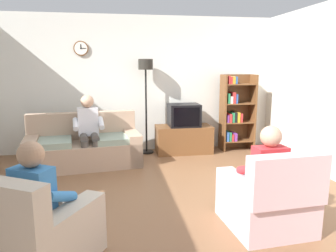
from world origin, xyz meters
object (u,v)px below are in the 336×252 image
(tv_stand, at_px, (184,139))
(armchair_near_window, at_px, (37,235))
(armchair_near_bookshelf, at_px, (267,202))
(person_on_couch, at_px, (89,127))
(bookshelf, at_px, (235,112))
(couch, at_px, (84,148))
(person_in_left_armchair, at_px, (42,197))
(floor_lamp, at_px, (146,80))
(tv, at_px, (184,115))
(person_in_right_armchair, at_px, (264,171))

(tv_stand, relative_size, armchair_near_window, 0.94)
(armchair_near_bookshelf, height_order, person_on_couch, person_on_couch)
(bookshelf, distance_m, armchair_near_bookshelf, 3.37)
(couch, bearing_deg, person_on_couch, -46.31)
(couch, relative_size, armchair_near_window, 1.71)
(couch, relative_size, person_on_couch, 1.61)
(couch, relative_size, person_in_left_armchair, 1.78)
(armchair_near_window, bearing_deg, tv_stand, 59.45)
(bookshelf, height_order, person_on_couch, bookshelf)
(floor_lamp, xyz_separation_m, armchair_near_bookshelf, (0.97, -3.24, -1.16))
(tv, xyz_separation_m, armchair_near_window, (-2.04, -3.43, -0.47))
(armchair_near_bookshelf, bearing_deg, bookshelf, 74.97)
(armchair_near_bookshelf, xyz_separation_m, person_on_couch, (-2.02, 2.48, 0.41))
(couch, height_order, tv, tv)
(armchair_near_bookshelf, relative_size, person_in_right_armchair, 0.84)
(person_on_couch, bearing_deg, armchair_near_bookshelf, -50.81)
(armchair_near_bookshelf, distance_m, person_in_left_armchair, 2.26)
(person_on_couch, bearing_deg, floor_lamp, 35.75)
(bookshelf, relative_size, person_in_right_armchair, 1.38)
(person_in_right_armchair, bearing_deg, tv, 94.24)
(couch, bearing_deg, person_in_left_armchair, -91.97)
(floor_lamp, bearing_deg, couch, -150.71)
(armchair_near_bookshelf, bearing_deg, person_in_right_armchair, 94.21)
(armchair_near_bookshelf, height_order, person_in_right_armchair, person_in_right_armchair)
(tv_stand, bearing_deg, person_on_couch, -159.76)
(couch, bearing_deg, armchair_near_window, -92.81)
(person_in_left_armchair, bearing_deg, tv_stand, 59.45)
(person_in_right_armchair, bearing_deg, armchair_near_window, -169.95)
(couch, distance_m, person_on_couch, 0.41)
(armchair_near_window, distance_m, armchair_near_bookshelf, 2.29)
(tv, bearing_deg, person_in_left_armchair, -120.73)
(couch, height_order, armchair_near_window, same)
(tv_stand, distance_m, person_in_left_armchair, 3.94)
(couch, xyz_separation_m, tv_stand, (1.90, 0.55, -0.04))
(person_on_couch, bearing_deg, person_in_left_armchair, -94.24)
(tv_stand, relative_size, floor_lamp, 0.59)
(couch, distance_m, person_in_left_armchair, 2.85)
(floor_lamp, distance_m, person_in_left_armchair, 3.79)
(armchair_near_bookshelf, xyz_separation_m, person_in_left_armchair, (-2.23, -0.24, 0.32))
(tv_stand, distance_m, floor_lamp, 1.39)
(couch, distance_m, armchair_near_bookshelf, 3.36)
(bookshelf, xyz_separation_m, armchair_near_window, (-3.13, -3.53, -0.50))
(person_on_couch, bearing_deg, couch, 133.69)
(tv, distance_m, armchair_near_bookshelf, 3.16)
(floor_lamp, xyz_separation_m, person_in_right_armchair, (0.96, -3.15, -0.85))
(tv, bearing_deg, armchair_near_bookshelf, -85.76)
(tv_stand, bearing_deg, person_in_left_armchair, -120.55)
(tv_stand, xyz_separation_m, floor_lamp, (-0.74, 0.10, 1.18))
(tv, xyz_separation_m, person_in_right_armchair, (0.22, -3.03, -0.16))
(armchair_near_window, bearing_deg, person_in_left_armchair, 59.45)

